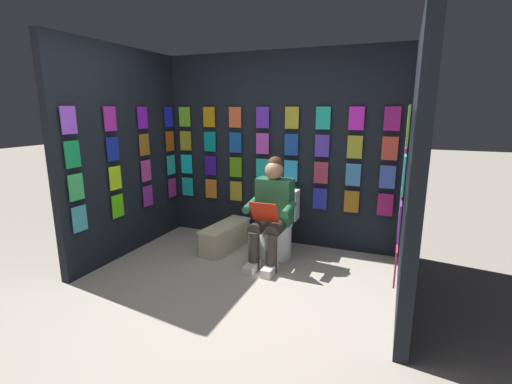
{
  "coord_description": "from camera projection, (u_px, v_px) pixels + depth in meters",
  "views": [
    {
      "loc": [
        -1.46,
        2.36,
        1.7
      ],
      "look_at": [
        -0.06,
        -1.07,
        0.85
      ],
      "focal_mm": 25.38,
      "sensor_mm": 36.0,
      "label": 1
    }
  ],
  "objects": [
    {
      "name": "display_wall_left",
      "position": [
        414.0,
        170.0,
        3.08
      ],
      "size": [
        0.14,
        1.94,
        2.39
      ],
      "color": "black",
      "rests_on": "ground"
    },
    {
      "name": "person_reading",
      "position": [
        271.0,
        211.0,
        4.01
      ],
      "size": [
        0.52,
        0.68,
        1.19
      ],
      "rotation": [
        0.0,
        0.0,
        0.0
      ],
      "color": "#286B42",
      "rests_on": "ground"
    },
    {
      "name": "display_wall_right",
      "position": [
        124.0,
        153.0,
        4.23
      ],
      "size": [
        0.14,
        1.94,
        2.39
      ],
      "color": "black",
      "rests_on": "ground"
    },
    {
      "name": "toilet",
      "position": [
        277.0,
        228.0,
        4.27
      ],
      "size": [
        0.41,
        0.55,
        0.77
      ],
      "rotation": [
        0.0,
        0.0,
        0.0
      ],
      "color": "white",
      "rests_on": "ground"
    },
    {
      "name": "comic_longbox_near",
      "position": [
        225.0,
        236.0,
        4.48
      ],
      "size": [
        0.35,
        0.82,
        0.32
      ],
      "rotation": [
        0.0,
        0.0,
        -0.11
      ],
      "color": "beige",
      "rests_on": "ground"
    },
    {
      "name": "ground_plane",
      "position": [
        201.0,
        316.0,
        3.05
      ],
      "size": [
        30.0,
        30.0,
        0.0
      ],
      "primitive_type": "plane",
      "color": "#B2A899"
    },
    {
      "name": "display_wall_back",
      "position": [
        279.0,
        150.0,
        4.58
      ],
      "size": [
        3.13,
        0.14,
        2.39
      ],
      "color": "black",
      "rests_on": "ground"
    }
  ]
}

